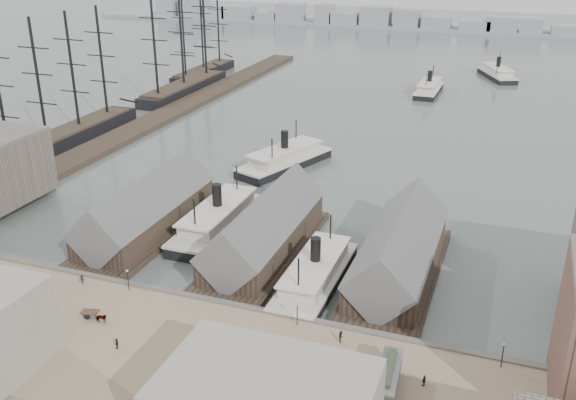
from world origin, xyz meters
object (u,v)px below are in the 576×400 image
at_px(horse_cart_center, 98,317).
at_px(tram, 388,380).
at_px(horse_cart_left, 28,289).
at_px(ferry_docked_west, 218,219).
at_px(horse_cart_right, 328,390).

bearing_deg(horse_cart_center, tram, -105.62).
xyz_separation_m(horse_cart_left, horse_cart_center, (15.90, -2.95, 0.04)).
height_order(ferry_docked_west, horse_cart_left, ferry_docked_west).
bearing_deg(ferry_docked_west, tram, -42.59).
bearing_deg(tram, horse_cart_right, -160.30).
bearing_deg(tram, horse_cart_center, 174.55).
distance_m(horse_cart_left, horse_cart_right, 54.75).
bearing_deg(tram, ferry_docked_west, 133.14).
bearing_deg(ferry_docked_west, horse_cart_left, -115.10).
xyz_separation_m(ferry_docked_west, tram, (44.29, -40.72, 1.30)).
height_order(tram, horse_cart_right, tram).
bearing_deg(horse_cart_center, horse_cart_right, -110.63).
xyz_separation_m(ferry_docked_west, horse_cart_center, (-1.34, -39.77, 0.24)).
xyz_separation_m(horse_cart_left, horse_cart_right, (54.28, -7.12, -0.01)).
distance_m(ferry_docked_west, horse_cart_center, 39.80).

